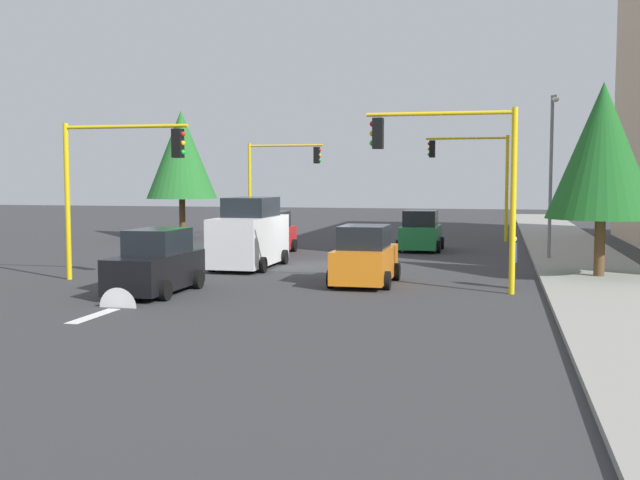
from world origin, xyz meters
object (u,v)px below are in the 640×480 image
traffic_signal_near_right (115,169)px  traffic_signal_far_left (475,167)px  delivery_van_white (250,235)px  tree_roadside_near (602,151)px  car_black (156,264)px  street_lamp_curbside (552,159)px  car_orange (365,257)px  traffic_signal_near_left (453,163)px  car_green (421,232)px  traffic_signal_far_right (279,171)px  car_red (270,235)px  pedestrian_crossing (513,260)px  tree_opposite_side (181,155)px

traffic_signal_near_right → traffic_signal_far_left: size_ratio=0.92×
traffic_signal_near_right → delivery_van_white: bearing=146.6°
traffic_signal_near_right → tree_roadside_near: (-4.00, 16.16, 0.62)m
car_black → traffic_signal_far_left: bearing=158.3°
street_lamp_curbside → car_orange: street_lamp_curbside is taller
traffic_signal_near_left → car_green: traffic_signal_near_left is taller
traffic_signal_near_left → tree_roadside_near: bearing=129.8°
car_orange → car_black: size_ratio=0.96×
traffic_signal_far_left → delivery_van_white: (15.18, -8.21, -2.89)m
car_orange → car_green: size_ratio=1.05×
tree_roadside_near → car_green: (-9.49, -7.10, -3.56)m
traffic_signal_far_right → car_green: traffic_signal_far_right is taller
traffic_signal_far_left → car_green: traffic_signal_far_left is taller
car_orange → car_black: (3.46, -5.89, 0.00)m
car_red → delivery_van_white: bearing=9.0°
car_red → pedestrian_crossing: bearing=50.0°
street_lamp_curbside → delivery_van_white: (4.79, -11.67, -3.07)m
delivery_van_white → traffic_signal_far_right: bearing=-168.1°
traffic_signal_near_left → car_red: bearing=-139.1°
traffic_signal_near_left → tree_opposite_side: 24.57m
car_green → traffic_signal_far_left: bearing=160.2°
car_red → traffic_signal_near_right: bearing=-12.4°
traffic_signal_far_left → car_green: size_ratio=1.61×
pedestrian_crossing → traffic_signal_far_right: bearing=-144.8°
traffic_signal_near_left → traffic_signal_far_right: bearing=-150.4°
tree_roadside_near → pedestrian_crossing: 5.36m
car_black → delivery_van_white: bearing=174.8°
traffic_signal_near_right → tree_opposite_side: (-18.00, -5.34, 1.04)m
traffic_signal_near_left → pedestrian_crossing: traffic_signal_near_left is taller
street_lamp_curbside → car_black: size_ratio=1.75×
traffic_signal_far_right → tree_opposite_side: bearing=-69.4°
street_lamp_curbside → car_red: size_ratio=1.81×
traffic_signal_near_right → car_black: size_ratio=1.35×
traffic_signal_far_right → car_red: (9.56, 2.32, -3.07)m
street_lamp_curbside → pedestrian_crossing: bearing=-11.2°
street_lamp_curbside → pedestrian_crossing: 9.17m
tree_roadside_near → car_green: 12.38m
traffic_signal_near_left → pedestrian_crossing: (-1.27, 1.86, -3.09)m
tree_opposite_side → delivery_van_white: (13.18, 8.53, -3.61)m
traffic_signal_near_right → car_red: bearing=167.6°
traffic_signal_far_right → pedestrian_crossing: (18.73, 13.24, -3.06)m
car_green → car_red: (3.05, -6.76, -0.00)m
traffic_signal_far_right → pedestrian_crossing: traffic_signal_far_right is taller
street_lamp_curbside → pedestrian_crossing: size_ratio=4.12×
traffic_signal_far_left → car_black: bearing=-21.7°
car_orange → car_green: bearing=177.1°
car_orange → pedestrian_crossing: car_orange is taller
tree_opposite_side → car_orange: 22.12m
traffic_signal_far_right → tree_opposite_side: size_ratio=0.75×
delivery_van_white → street_lamp_curbside: bearing=112.3°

